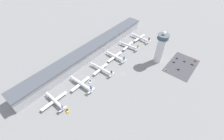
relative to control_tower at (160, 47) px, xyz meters
name	(u,v)px	position (x,y,z in m)	size (l,w,h in m)	color
ground_plane	(122,74)	(-62.11, 26.54, -27.79)	(1000.00, 1000.00, 0.00)	gray
terminal_building	(90,52)	(-62.11, 96.54, -18.14)	(273.09, 25.00, 19.10)	#B2B2B7
control_tower	(160,47)	(0.00, 0.00, 0.00)	(17.58, 17.58, 55.57)	silver
parking_lot_surface	(181,66)	(14.94, -36.99, -27.78)	(64.00, 40.00, 0.01)	#424247
airplane_gate_alpha	(55,101)	(-159.47, 62.28, -23.42)	(37.42, 37.38, 12.32)	white
airplane_gate_bravo	(81,84)	(-118.48, 57.90, -23.43)	(33.74, 42.14, 13.62)	white
airplane_gate_charlie	(101,69)	(-77.59, 56.58, -23.50)	(31.82, 43.19, 12.12)	white
airplane_gate_delta	(115,56)	(-39.59, 58.70, -23.62)	(34.41, 39.26, 13.21)	white
airplane_gate_echo	(129,46)	(1.28, 59.73, -23.57)	(32.47, 40.60, 12.55)	silver
airplane_gate_foxtrot	(140,38)	(38.10, 57.46, -23.12)	(33.24, 42.92, 13.32)	white
service_truck_catering	(90,81)	(-105.27, 53.12, -26.88)	(6.58, 4.41, 2.62)	black
service_truck_fuel	(68,111)	(-157.06, 40.55, -26.85)	(5.54, 6.46, 2.71)	black
car_black_suv	(184,61)	(27.95, -36.95, -27.22)	(1.85, 4.35, 1.48)	black
car_green_van	(192,65)	(27.89, -49.91, -27.20)	(1.74, 4.59, 1.50)	black
car_silver_sedan	(167,70)	(-10.75, -23.16, -27.26)	(1.93, 4.21, 1.36)	black
car_navy_sedan	(195,61)	(40.72, -50.46, -27.25)	(1.86, 4.59, 1.39)	black
car_white_wagon	(178,69)	(2.19, -36.75, -27.18)	(1.74, 4.13, 1.56)	black
car_maroon_suv	(174,62)	(14.53, -23.98, -27.22)	(1.95, 4.11, 1.47)	black
car_yellow_taxi	(177,58)	(27.80, -23.95, -27.22)	(1.95, 4.74, 1.46)	black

